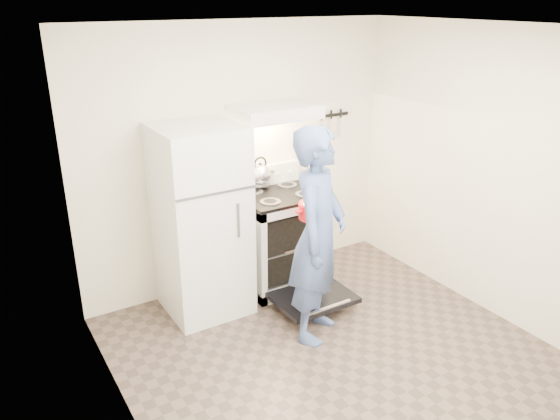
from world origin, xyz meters
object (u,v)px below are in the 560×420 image
at_px(refrigerator, 201,221).
at_px(dutch_oven, 314,211).
at_px(tea_kettle, 260,173).
at_px(stove_body, 279,241).
at_px(person, 318,236).

xyz_separation_m(refrigerator, dutch_oven, (0.83, -0.53, 0.11)).
bearing_deg(tea_kettle, stove_body, -70.82).
bearing_deg(dutch_oven, refrigerator, 147.21).
bearing_deg(tea_kettle, refrigerator, -161.53).
bearing_deg(person, refrigerator, 86.81).
relative_size(tea_kettle, person, 0.17).
bearing_deg(refrigerator, person, -54.09).
bearing_deg(person, stove_body, 39.53).
relative_size(stove_body, tea_kettle, 2.94).
distance_m(refrigerator, stove_body, 0.90).
xyz_separation_m(stove_body, dutch_oven, (0.02, -0.56, 0.50)).
height_order(stove_body, tea_kettle, tea_kettle).
xyz_separation_m(refrigerator, person, (0.63, -0.87, 0.05)).
bearing_deg(tea_kettle, dutch_oven, -83.21).
relative_size(stove_body, person, 0.51).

